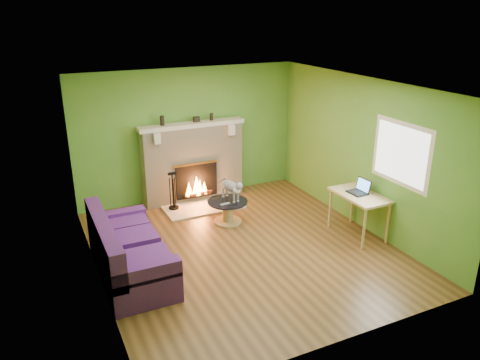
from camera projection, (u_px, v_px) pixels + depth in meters
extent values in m
plane|color=#523217|center=(244.00, 248.00, 7.56)|extent=(5.00, 5.00, 0.00)
plane|color=white|center=(244.00, 86.00, 6.65)|extent=(5.00, 5.00, 0.00)
plane|color=#47802A|center=(189.00, 134.00, 9.22)|extent=(5.00, 0.00, 5.00)
plane|color=#47802A|center=(346.00, 243.00, 4.99)|extent=(5.00, 0.00, 5.00)
plane|color=#47802A|center=(92.00, 197.00, 6.20)|extent=(0.00, 5.00, 5.00)
plane|color=#47802A|center=(362.00, 154.00, 8.01)|extent=(0.00, 5.00, 5.00)
plane|color=silver|center=(401.00, 154.00, 7.16)|extent=(0.00, 1.20, 1.20)
plane|color=white|center=(401.00, 154.00, 7.15)|extent=(0.00, 1.06, 1.06)
cube|color=#BEB59D|center=(193.00, 163.00, 9.26)|extent=(2.00, 0.35, 1.50)
cube|color=black|center=(197.00, 181.00, 9.21)|extent=(0.85, 0.03, 0.68)
cube|color=#BE892F|center=(196.00, 164.00, 9.08)|extent=(0.91, 0.02, 0.04)
cylinder|color=black|center=(198.00, 195.00, 9.28)|extent=(0.55, 0.07, 0.07)
cube|color=beige|center=(192.00, 125.00, 8.96)|extent=(2.10, 0.28, 0.08)
cube|color=beige|center=(157.00, 138.00, 8.55)|extent=(0.12, 0.10, 0.20)
cube|color=beige|center=(231.00, 130.00, 9.16)|extent=(0.12, 0.10, 0.20)
cube|color=beige|center=(203.00, 207.00, 9.08)|extent=(1.50, 0.75, 0.03)
cube|color=beige|center=(192.00, 125.00, 8.96)|extent=(2.10, 0.28, 0.08)
cube|color=#3F175B|center=(132.00, 260.00, 6.76)|extent=(0.90, 2.00, 0.45)
cube|color=#3F175B|center=(104.00, 241.00, 6.49)|extent=(0.20, 2.00, 0.56)
cube|color=#3F175B|center=(146.00, 272.00, 5.91)|extent=(0.90, 0.20, 0.23)
cube|color=#3F175B|center=(117.00, 218.00, 7.42)|extent=(0.90, 0.20, 0.23)
cube|color=#3F175B|center=(144.00, 259.00, 6.21)|extent=(0.72, 0.53, 0.12)
cube|color=#3F175B|center=(132.00, 238.00, 6.77)|extent=(0.72, 0.53, 0.12)
cube|color=#3F175B|center=(123.00, 223.00, 7.25)|extent=(0.72, 0.53, 0.12)
cylinder|color=tan|center=(228.00, 221.00, 8.48)|extent=(0.50, 0.50, 0.03)
cylinder|color=tan|center=(228.00, 211.00, 8.42)|extent=(0.18, 0.18, 0.35)
cylinder|color=black|center=(227.00, 202.00, 8.35)|extent=(0.72, 0.72, 0.02)
cube|color=tan|center=(360.00, 195.00, 7.75)|extent=(0.59, 1.01, 0.04)
cylinder|color=tan|center=(364.00, 229.00, 7.40)|extent=(0.04, 0.04, 0.71)
cylinder|color=tan|center=(388.00, 224.00, 7.60)|extent=(0.04, 0.04, 0.71)
cylinder|color=tan|center=(330.00, 208.00, 8.17)|extent=(0.04, 0.04, 0.71)
cylinder|color=tan|center=(352.00, 204.00, 8.37)|extent=(0.04, 0.04, 0.71)
cube|color=gray|center=(225.00, 204.00, 8.20)|extent=(0.17, 0.06, 0.02)
cube|color=black|center=(233.00, 204.00, 8.20)|extent=(0.16, 0.07, 0.02)
cylinder|color=black|center=(162.00, 121.00, 8.71)|extent=(0.08, 0.08, 0.18)
cylinder|color=black|center=(211.00, 117.00, 9.12)|extent=(0.07, 0.07, 0.14)
cube|color=black|center=(196.00, 119.00, 9.00)|extent=(0.12, 0.08, 0.10)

